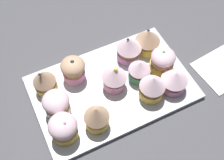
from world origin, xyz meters
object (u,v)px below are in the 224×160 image
object	(u,v)px
cupcake_1	(97,117)
cupcake_3	(174,80)
cupcake_6	(139,70)
baking_tray	(112,88)
cupcake_7	(162,61)
cupcake_5	(114,77)
cupcake_11	(148,40)
cupcake_0	(63,128)
cupcake_10	(129,49)
napkin	(222,68)
cupcake_4	(57,104)
cupcake_9	(73,69)
cupcake_8	(44,81)
cupcake_2	(152,87)

from	to	relation	value
cupcake_1	cupcake_3	xyz separation A→B (cm)	(20.99, 0.98, -0.79)
cupcake_6	baking_tray	bearing A→B (deg)	175.96
baking_tray	cupcake_3	bearing A→B (deg)	-26.62
cupcake_6	cupcake_7	world-z (taller)	cupcake_7
cupcake_5	cupcake_1	bearing A→B (deg)	-136.49
cupcake_11	cupcake_0	bearing A→B (deg)	-154.96
cupcake_10	napkin	xyz separation A→B (cm)	(21.04, -13.65, -4.55)
cupcake_3	cupcake_10	xyz separation A→B (cm)	(-5.49, 13.07, 0.39)
baking_tray	cupcake_6	size ratio (longest dim) A/B	6.12
cupcake_4	cupcake_5	size ratio (longest dim) A/B	0.91
cupcake_5	cupcake_6	xyz separation A→B (cm)	(6.63, -0.56, -0.43)
cupcake_5	cupcake_9	distance (cm)	10.43
cupcake_0	cupcake_10	size ratio (longest dim) A/B	0.96
cupcake_4	cupcake_11	size ratio (longest dim) A/B	0.90
cupcake_7	cupcake_0	bearing A→B (deg)	-168.14
cupcake_1	cupcake_6	bearing A→B (deg)	25.94
cupcake_7	cupcake_8	size ratio (longest dim) A/B	0.95
cupcake_6	cupcake_1	bearing A→B (deg)	-154.06
cupcake_1	cupcake_11	xyz separation A→B (cm)	(21.13, 14.30, -0.29)
cupcake_4	cupcake_8	distance (cm)	6.95
cupcake_10	cupcake_4	bearing A→B (deg)	-162.84
cupcake_9	cupcake_11	xyz separation A→B (cm)	(20.92, -0.19, 0.35)
cupcake_6	cupcake_7	bearing A→B (deg)	-2.44
cupcake_5	cupcake_3	bearing A→B (deg)	-27.89
cupcake_0	cupcake_4	size ratio (longest dim) A/B	1.06
cupcake_1	cupcake_11	bearing A→B (deg)	34.08
cupcake_6	cupcake_3	bearing A→B (deg)	-45.22
cupcake_7	napkin	size ratio (longest dim) A/B	0.56
cupcake_6	cupcake_7	xyz separation A→B (cm)	(6.38, -0.27, 0.29)
cupcake_1	cupcake_11	size ratio (longest dim) A/B	1.04
cupcake_2	cupcake_8	distance (cm)	25.74
cupcake_4	cupcake_11	bearing A→B (deg)	14.33
cupcake_8	cupcake_2	bearing A→B (deg)	-29.39
baking_tray	cupcake_3	size ratio (longest dim) A/B	5.98
baking_tray	cupcake_6	xyz separation A→B (cm)	(7.27, -0.51, 3.89)
baking_tray	cupcake_7	distance (cm)	14.29
cupcake_10	cupcake_0	bearing A→B (deg)	-150.29
napkin	cupcake_10	bearing A→B (deg)	147.03
cupcake_10	cupcake_11	world-z (taller)	same
cupcake_7	cupcake_2	bearing A→B (deg)	-138.06
cupcake_0	cupcake_6	size ratio (longest dim) A/B	1.10
cupcake_7	cupcake_8	bearing A→B (deg)	165.97
cupcake_5	cupcake_8	distance (cm)	16.76
cupcake_3	cupcake_7	xyz separation A→B (cm)	(0.20, 5.96, 0.32)
cupcake_3	cupcake_4	bearing A→B (deg)	167.51
cupcake_4	cupcake_9	distance (cm)	10.19
cupcake_9	cupcake_6	bearing A→B (deg)	-26.52
cupcake_9	cupcake_7	bearing A→B (deg)	-19.81
baking_tray	cupcake_10	xyz separation A→B (cm)	(7.96, 6.33, 4.25)
cupcake_2	cupcake_7	size ratio (longest dim) A/B	1.02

